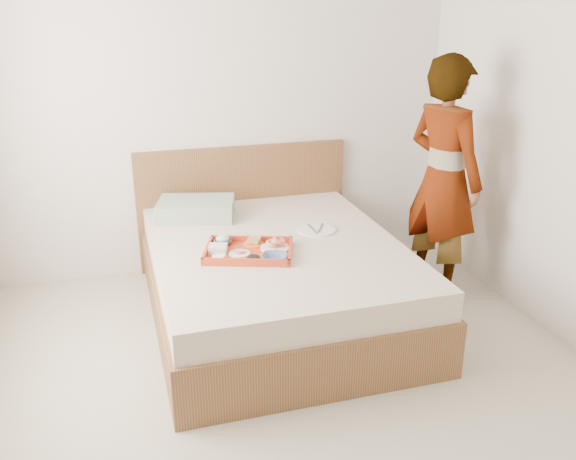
% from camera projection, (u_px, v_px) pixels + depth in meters
% --- Properties ---
extents(ground, '(3.50, 4.00, 0.01)m').
position_uv_depth(ground, '(306.00, 408.00, 3.16)').
color(ground, '#BCB59F').
rests_on(ground, ground).
extents(wall_back, '(3.50, 0.01, 2.60)m').
position_uv_depth(wall_back, '(224.00, 100.00, 4.49)').
color(wall_back, silver).
rests_on(wall_back, ground).
extents(bed, '(1.65, 2.00, 0.53)m').
position_uv_depth(bed, '(276.00, 280.00, 3.99)').
color(bed, brown).
rests_on(bed, ground).
extents(headboard, '(1.65, 0.06, 0.95)m').
position_uv_depth(headboard, '(243.00, 205.00, 4.79)').
color(headboard, brown).
rests_on(headboard, ground).
extents(pillow, '(0.61, 0.49, 0.13)m').
position_uv_depth(pillow, '(196.00, 209.00, 4.34)').
color(pillow, '#A0B39E').
rests_on(pillow, bed).
extents(tray, '(0.62, 0.53, 0.05)m').
position_uv_depth(tray, '(249.00, 251.00, 3.72)').
color(tray, '#CC5125').
rests_on(tray, bed).
extents(prawn_plate, '(0.23, 0.23, 0.01)m').
position_uv_depth(prawn_plate, '(275.00, 248.00, 3.77)').
color(prawn_plate, white).
rests_on(prawn_plate, tray).
extents(navy_bowl_big, '(0.19, 0.19, 0.04)m').
position_uv_depth(navy_bowl_big, '(275.00, 257.00, 3.60)').
color(navy_bowl_big, navy).
rests_on(navy_bowl_big, tray).
extents(sauce_dish, '(0.10, 0.10, 0.03)m').
position_uv_depth(sauce_dish, '(254.00, 259.00, 3.58)').
color(sauce_dish, black).
rests_on(sauce_dish, tray).
extents(meat_plate, '(0.17, 0.17, 0.01)m').
position_uv_depth(meat_plate, '(239.00, 254.00, 3.69)').
color(meat_plate, white).
rests_on(meat_plate, tray).
extents(bread_plate, '(0.16, 0.16, 0.01)m').
position_uv_depth(bread_plate, '(254.00, 244.00, 3.83)').
color(bread_plate, orange).
rests_on(bread_plate, tray).
extents(salad_bowl, '(0.15, 0.15, 0.04)m').
position_uv_depth(salad_bowl, '(223.00, 242.00, 3.83)').
color(salad_bowl, navy).
rests_on(salad_bowl, tray).
extents(plastic_tub, '(0.13, 0.12, 0.05)m').
position_uv_depth(plastic_tub, '(218.00, 249.00, 3.71)').
color(plastic_tub, silver).
rests_on(plastic_tub, tray).
extents(cheese_round, '(0.10, 0.10, 0.03)m').
position_uv_depth(cheese_round, '(218.00, 258.00, 3.60)').
color(cheese_round, white).
rests_on(cheese_round, tray).
extents(dinner_plate, '(0.33, 0.33, 0.01)m').
position_uv_depth(dinner_plate, '(316.00, 230.00, 4.11)').
color(dinner_plate, white).
rests_on(dinner_plate, bed).
extents(person, '(0.57, 0.71, 1.69)m').
position_uv_depth(person, '(444.00, 179.00, 4.15)').
color(person, beige).
rests_on(person, ground).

